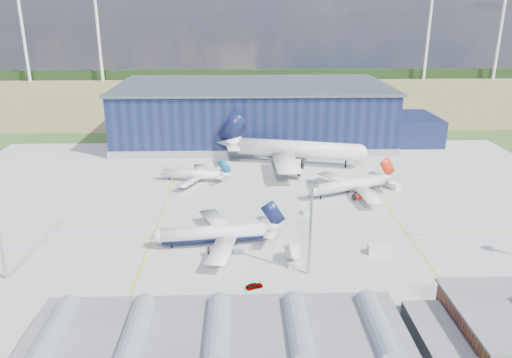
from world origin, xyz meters
The scene contains 19 objects.
ground centered at (0.00, 0.00, 0.00)m, with size 600.00×600.00×0.00m, color #2F511E.
apron centered at (0.00, 10.00, 0.03)m, with size 220.00×160.00×0.08m.
farmland centered at (0.00, 220.00, 0.00)m, with size 600.00×220.00×0.01m, color olive.
treeline centered at (0.00, 300.00, 4.00)m, with size 600.00×8.00×8.00m, color black.
horizon_dressing centered at (-191.30, 294.39, 34.20)m, with size 440.20×18.00×70.00m.
hangar centered at (2.81, 94.80, 11.62)m, with size 145.00×62.00×26.10m.
glass_concourse centered at (-6.45, -60.00, 3.69)m, with size 78.00×23.00×8.60m.
light_mast_center centered at (10.00, -30.00, 15.43)m, with size 2.60×2.60×23.00m.
airliner_navy centered at (-12.83, -14.62, 5.78)m, with size 35.44×34.67×11.56m, color silver, non-canonical shape.
airliner_red centered at (30.00, 20.98, 5.60)m, with size 34.32×33.58×11.19m, color silver, non-canonical shape.
airliner_widebody centered at (16.58, 55.00, 9.88)m, with size 60.58×59.26×19.75m, color silver, non-canonical shape.
airliner_regional centered at (-23.18, 36.15, 4.42)m, with size 27.14×26.55×8.85m, color silver, non-canonical shape.
gse_tug_b centered at (3.02, -4.99, 0.73)m, with size 2.25×3.38×1.47m, color gold.
gse_van_a centered at (29.08, -20.52, 1.19)m, with size 2.38×5.45×2.38m, color silver.
gse_cart_a centered at (13.50, 5.41, 0.60)m, with size 1.86×2.78×1.21m, color silver.
gse_van_b centered at (46.40, 26.89, 1.23)m, with size 2.47×5.39×2.47m, color silver.
gse_tug_c centered at (13.10, 53.65, 0.69)m, with size 1.96×3.13×1.37m, color gold.
airstair centered at (6.58, -24.10, 1.74)m, with size 2.18×5.45×3.49m, color silver.
car_a centered at (-2.97, -35.90, 0.66)m, with size 1.55×3.85×1.31m, color #99999E.
Camera 1 is at (-5.64, -132.90, 59.66)m, focal length 35.00 mm.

